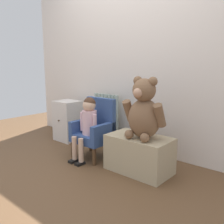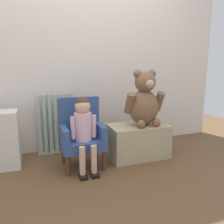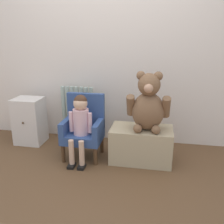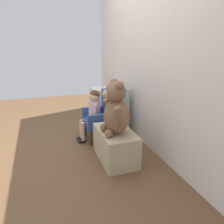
% 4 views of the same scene
% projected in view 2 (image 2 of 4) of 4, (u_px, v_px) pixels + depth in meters
% --- Properties ---
extents(ground_plane, '(6.00, 6.00, 0.00)m').
position_uv_depth(ground_plane, '(114.00, 189.00, 1.83)').
color(ground_plane, brown).
extents(back_wall, '(3.80, 0.05, 2.40)m').
position_uv_depth(back_wall, '(82.00, 52.00, 2.64)').
color(back_wall, silver).
rests_on(back_wall, ground_plane).
extents(radiator, '(0.43, 0.05, 0.70)m').
position_uv_depth(radiator, '(56.00, 124.00, 2.57)').
color(radiator, '#A3B7AB').
rests_on(radiator, ground_plane).
extents(small_dresser, '(0.34, 0.32, 0.58)m').
position_uv_depth(small_dresser, '(1.00, 140.00, 2.20)').
color(small_dresser, silver).
rests_on(small_dresser, ground_plane).
extents(child_armchair, '(0.42, 0.37, 0.71)m').
position_uv_depth(child_armchair, '(82.00, 133.00, 2.25)').
color(child_armchair, '#304A81').
rests_on(child_armchair, ground_plane).
extents(child_figure, '(0.25, 0.35, 0.73)m').
position_uv_depth(child_figure, '(84.00, 123.00, 2.12)').
color(child_figure, beige).
rests_on(child_figure, ground_plane).
extents(low_bench, '(0.66, 0.38, 0.38)m').
position_uv_depth(low_bench, '(138.00, 141.00, 2.48)').
color(low_bench, tan).
rests_on(low_bench, ground_plane).
extents(large_teddy_bear, '(0.44, 0.31, 0.61)m').
position_uv_depth(large_teddy_bear, '(144.00, 101.00, 2.40)').
color(large_teddy_bear, brown).
rests_on(large_teddy_bear, low_bench).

